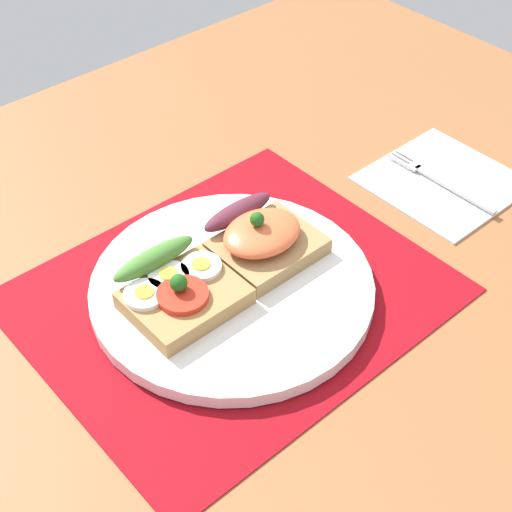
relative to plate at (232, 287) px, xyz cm
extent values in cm
cube|color=#925A33|center=(0.00, 0.00, -2.59)|extent=(120.00, 90.00, 3.20)
cube|color=maroon|center=(0.00, 0.00, -0.84)|extent=(37.17, 31.20, 0.30)
cylinder|color=white|center=(0.00, 0.00, 0.00)|extent=(26.67, 26.67, 1.38)
cube|color=#AB7F4A|center=(-5.07, 0.53, 1.58)|extent=(9.97, 8.09, 1.78)
cylinder|color=red|center=(-5.62, 0.10, 2.77)|extent=(4.65, 4.65, 0.60)
ellipsoid|color=#437B2E|center=(-5.07, 4.97, 3.37)|extent=(8.77, 2.20, 1.80)
sphere|color=#1E5919|center=(-5.56, 0.53, 3.87)|extent=(1.60, 1.60, 1.60)
cylinder|color=white|center=(-8.06, 2.31, 2.72)|extent=(3.77, 3.77, 0.50)
cylinder|color=yellow|center=(-8.06, 2.31, 3.05)|extent=(1.70, 1.70, 0.16)
cylinder|color=white|center=(-5.07, 2.79, 2.72)|extent=(3.77, 3.77, 0.50)
cylinder|color=yellow|center=(-5.07, 2.79, 3.05)|extent=(1.70, 1.70, 0.16)
cylinder|color=white|center=(-2.08, 1.82, 2.72)|extent=(3.77, 3.77, 0.50)
cylinder|color=yellow|center=(-2.08, 1.82, 3.05)|extent=(1.70, 1.70, 0.16)
cube|color=#A4804E|center=(5.07, 0.69, 1.55)|extent=(9.72, 7.92, 1.71)
ellipsoid|color=#EB6538|center=(4.67, 1.03, 3.45)|extent=(7.97, 6.33, 2.09)
ellipsoid|color=#582231|center=(5.07, 5.05, 3.30)|extent=(8.26, 2.20, 1.80)
sphere|color=#1E5919|center=(4.27, 1.29, 5.19)|extent=(1.40, 1.40, 1.40)
cube|color=white|center=(28.89, -2.13, -0.69)|extent=(14.96, 14.79, 0.60)
cube|color=#B7B7BC|center=(28.14, -4.28, -0.23)|extent=(0.80, 10.75, 0.32)
cube|color=#B7B7BC|center=(28.14, 1.30, -0.23)|extent=(1.50, 1.20, 0.32)
cube|color=#B7B7BC|center=(27.49, 3.30, -0.23)|extent=(0.32, 2.80, 0.32)
cube|color=#B7B7BC|center=(28.14, 3.30, -0.23)|extent=(0.32, 2.80, 0.32)
cube|color=#B7B7BC|center=(28.79, 3.30, -0.23)|extent=(0.32, 2.80, 0.32)
camera|label=1|loc=(-31.80, -39.51, 50.92)|focal=53.62mm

